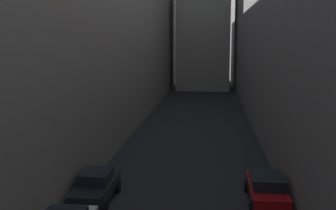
% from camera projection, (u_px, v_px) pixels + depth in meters
% --- Properties ---
extents(ground_plane, '(264.00, 264.00, 0.00)m').
position_uv_depth(ground_plane, '(197.00, 118.00, 44.52)').
color(ground_plane, black).
extents(building_block_left, '(13.41, 108.00, 18.32)m').
position_uv_depth(building_block_left, '(91.00, 33.00, 46.35)').
color(building_block_left, slate).
rests_on(building_block_left, ground).
extents(building_block_right, '(13.57, 108.00, 20.69)m').
position_uv_depth(building_block_right, '(314.00, 22.00, 43.62)').
color(building_block_right, slate).
rests_on(building_block_right, ground).
extents(parked_car_left_far, '(1.91, 4.21, 1.62)m').
position_uv_depth(parked_car_left_far, '(95.00, 187.00, 21.13)').
color(parked_car_left_far, black).
rests_on(parked_car_left_far, ground).
extents(parked_car_right_far, '(1.98, 4.41, 1.48)m').
position_uv_depth(parked_car_right_far, '(267.00, 188.00, 21.02)').
color(parked_car_right_far, maroon).
rests_on(parked_car_right_far, ground).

